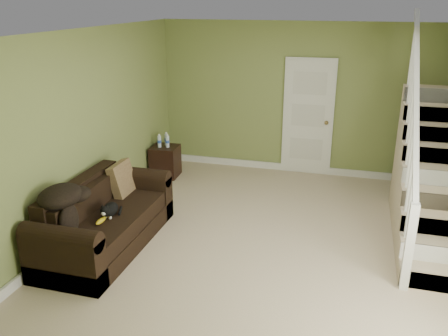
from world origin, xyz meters
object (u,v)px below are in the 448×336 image
Objects in this scene: sofa at (104,222)px; banana at (101,221)px; side_table at (165,161)px; cat at (109,210)px.

sofa is 0.34m from banana.
side_table is 3.79× the size of banana.
sofa is at bearing 144.36° from cat.
cat is at bearing -82.24° from side_table.
sofa is 0.27m from cat.
banana is at bearing -82.96° from side_table.
side_table is at bearing 91.85° from cat.
sofa is 2.51m from side_table.
side_table is 2.62m from cat.
banana is (0.13, -0.27, 0.16)m from sofa.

